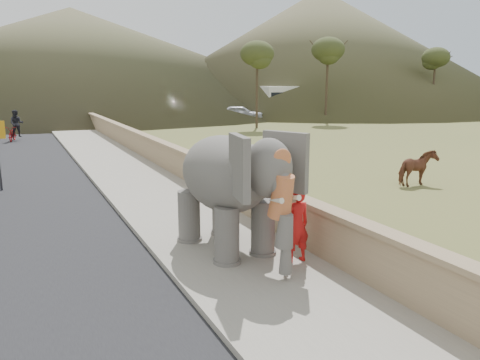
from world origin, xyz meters
The scene contains 12 objects.
ground centered at (0.00, 0.00, 0.00)m, with size 160.00×160.00×0.00m, color olive.
walkway centered at (0.00, 10.00, 0.07)m, with size 3.00×120.00×0.15m, color #9E9687.
parapet centered at (1.65, 10.00, 0.55)m, with size 0.30×120.00×1.10m, color tan.
cow centered at (8.95, 7.29, 0.64)m, with size 0.69×1.52×1.28m, color brown.
distant_car centered at (15.06, 34.33, 0.72)m, with size 1.70×4.23×1.44m, color #BBBCC3.
bus_white centered at (24.09, 35.63, 1.55)m, with size 2.50×11.00×3.10m, color white.
bus_orange centered at (33.03, 33.61, 1.55)m, with size 2.50×11.00×3.10m, color gold.
hill_right centered at (36.00, 52.00, 8.00)m, with size 56.00×56.00×16.00m, color brown.
hill_far centered at (5.00, 70.00, 7.00)m, with size 80.00×80.00×14.00m, color brown.
elephant_and_man centered at (0.02, 4.16, 1.43)m, with size 2.36×3.77×2.58m.
motorcyclist centered at (-3.89, 27.38, 0.76)m, with size 1.21×1.85×1.93m.
trees centered at (2.47, 25.57, 3.91)m, with size 48.09×42.44×8.82m.
Camera 1 is at (-3.95, -4.73, 3.74)m, focal length 35.00 mm.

